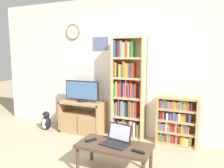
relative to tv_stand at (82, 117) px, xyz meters
The scene contains 10 objects.
wall_back 1.25m from the tv_stand, 22.39° to the left, with size 5.64×0.09×2.60m.
tv_stand is the anchor object (origin of this frame).
television 0.51m from the tv_stand, 120.76° to the left, with size 0.72×0.18×0.41m.
bookshelf_tall 1.06m from the tv_stand, ahead, with size 0.60×0.24×1.85m.
bookshelf_short 1.78m from the tv_stand, ahead, with size 0.68×0.24×0.83m.
coffee_table 1.63m from the tv_stand, 44.41° to the right, with size 0.96×0.46×0.39m.
laptop 1.62m from the tv_stand, 42.75° to the right, with size 0.38×0.32×0.24m.
remote_near_laptop 1.95m from the tv_stand, 39.25° to the right, with size 0.17×0.08×0.02m.
remote_far_from_laptop 1.42m from the tv_stand, 54.19° to the right, with size 0.12×0.16×0.02m.
penguin_figurine 0.79m from the tv_stand, 166.27° to the right, with size 0.20×0.18×0.38m.
Camera 1 is at (1.50, -1.97, 1.55)m, focal length 35.00 mm.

